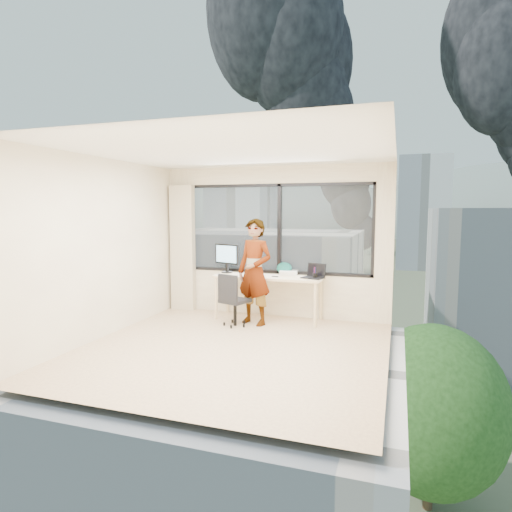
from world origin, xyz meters
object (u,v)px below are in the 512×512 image
at_px(chair, 235,299).
at_px(person, 255,272).
at_px(laptop, 313,272).
at_px(handbag, 284,268).
at_px(desk, 268,298).
at_px(game_console, 289,272).
at_px(monitor, 227,258).

relative_size(chair, person, 0.51).
bearing_deg(laptop, handbag, 172.39).
bearing_deg(chair, handbag, 70.69).
xyz_separation_m(laptop, handbag, (-0.55, 0.29, -0.01)).
bearing_deg(laptop, desk, -163.51).
bearing_deg(handbag, chair, -117.83).
bearing_deg(person, chair, -123.43).
relative_size(desk, chair, 2.08).
height_order(game_console, handbag, handbag).
bearing_deg(desk, chair, -124.98).
height_order(desk, handbag, handbag).
bearing_deg(desk, laptop, -3.64).
relative_size(desk, person, 1.05).
relative_size(monitor, laptop, 1.44).
height_order(person, game_console, person).
bearing_deg(monitor, game_console, 24.49).
bearing_deg(person, desk, 88.88).
distance_m(monitor, laptop, 1.58).
relative_size(desk, game_console, 6.14).
relative_size(person, game_console, 5.85).
bearing_deg(chair, game_console, 66.60).
height_order(chair, laptop, laptop).
bearing_deg(handbag, desk, -122.39).
height_order(chair, handbag, handbag).
xyz_separation_m(person, handbag, (0.34, 0.59, -0.00)).
bearing_deg(handbag, game_console, 0.56).
bearing_deg(laptop, game_console, 169.48).
xyz_separation_m(desk, chair, (-0.39, -0.56, 0.06)).
distance_m(desk, game_console, 0.56).
bearing_deg(person, laptop, 37.30).
relative_size(person, laptop, 4.83).
xyz_separation_m(desk, monitor, (-0.80, 0.12, 0.63)).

